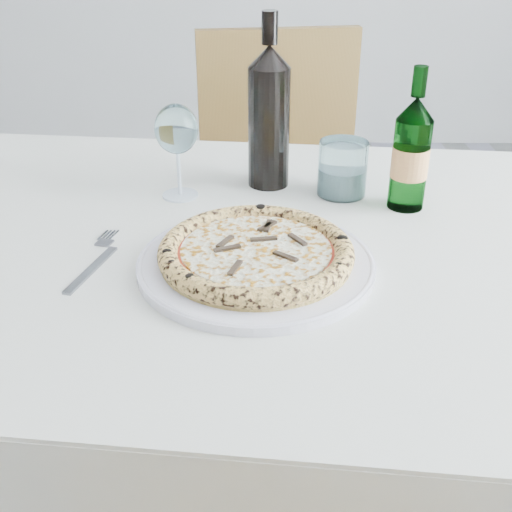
% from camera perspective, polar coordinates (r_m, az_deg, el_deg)
% --- Properties ---
extents(dining_table, '(1.67, 1.08, 0.76)m').
position_cam_1_polar(dining_table, '(1.07, 0.09, -2.09)').
color(dining_table, brown).
rests_on(dining_table, floor).
extents(chair_far, '(0.53, 0.53, 0.93)m').
position_cam_1_polar(chair_far, '(1.87, 2.46, 6.94)').
color(chair_far, brown).
rests_on(chair_far, floor).
extents(plate, '(0.35, 0.35, 0.02)m').
position_cam_1_polar(plate, '(0.94, -0.00, -0.60)').
color(plate, white).
rests_on(plate, dining_table).
extents(pizza, '(0.29, 0.29, 0.03)m').
position_cam_1_polar(pizza, '(0.93, -0.00, 0.34)').
color(pizza, '#B99747').
rests_on(pizza, plate).
extents(fork, '(0.05, 0.20, 0.00)m').
position_cam_1_polar(fork, '(0.99, -14.07, -0.40)').
color(fork, slate).
rests_on(fork, dining_table).
extents(wine_glass, '(0.08, 0.08, 0.17)m').
position_cam_1_polar(wine_glass, '(1.15, -7.09, 10.92)').
color(wine_glass, silver).
rests_on(wine_glass, dining_table).
extents(tumbler, '(0.09, 0.09, 0.10)m').
position_cam_1_polar(tumbler, '(1.19, 7.68, 7.42)').
color(tumbler, silver).
rests_on(tumbler, dining_table).
extents(beer_bottle, '(0.06, 0.06, 0.25)m').
position_cam_1_polar(beer_bottle, '(1.14, 13.60, 8.82)').
color(beer_bottle, '#307338').
rests_on(beer_bottle, dining_table).
extents(wine_bottle, '(0.08, 0.08, 0.31)m').
position_cam_1_polar(wine_bottle, '(1.20, 1.16, 12.40)').
color(wine_bottle, black).
rests_on(wine_bottle, dining_table).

